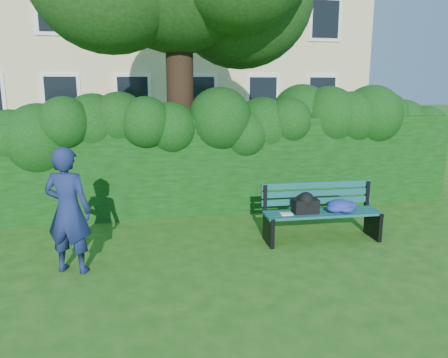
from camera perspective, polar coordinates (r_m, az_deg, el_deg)
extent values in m
plane|color=#225816|center=(6.67, 1.14, -9.08)|extent=(80.00, 80.00, 0.00)
cube|color=white|center=(16.16, -20.48, 10.03)|extent=(1.30, 0.08, 1.60)
cube|color=black|center=(16.12, -20.50, 10.03)|extent=(1.05, 0.04, 1.35)
cube|color=white|center=(16.02, -11.81, 10.53)|extent=(1.30, 0.08, 1.60)
cube|color=black|center=(15.98, -11.81, 10.52)|extent=(1.05, 0.04, 1.35)
cube|color=white|center=(16.24, -3.17, 10.78)|extent=(1.30, 0.08, 1.60)
cube|color=black|center=(16.20, -3.15, 10.78)|extent=(1.05, 0.04, 1.35)
cube|color=white|center=(16.81, 5.07, 10.81)|extent=(1.30, 0.08, 1.60)
cube|color=black|center=(16.77, 5.11, 10.80)|extent=(1.05, 0.04, 1.35)
cube|color=white|center=(17.68, 12.63, 10.64)|extent=(1.30, 0.08, 1.60)
cube|color=black|center=(17.65, 12.69, 10.63)|extent=(1.05, 0.04, 1.35)
cube|color=white|center=(16.32, -21.26, 19.88)|extent=(1.30, 0.08, 1.60)
cube|color=black|center=(16.28, -21.28, 19.89)|extent=(1.05, 0.04, 1.35)
cube|color=white|center=(16.19, -12.28, 20.47)|extent=(1.30, 0.08, 1.60)
cube|color=black|center=(16.15, -12.27, 20.49)|extent=(1.05, 0.04, 1.35)
cube|color=white|center=(16.41, -3.29, 20.61)|extent=(1.30, 0.08, 1.60)
cube|color=black|center=(16.37, -3.27, 20.63)|extent=(1.05, 0.04, 1.35)
cube|color=white|center=(16.97, 5.26, 20.30)|extent=(1.30, 0.08, 1.60)
cube|color=black|center=(16.93, 5.31, 20.32)|extent=(1.05, 0.04, 1.35)
cube|color=white|center=(17.83, 13.08, 19.66)|extent=(1.30, 0.08, 1.60)
cube|color=black|center=(17.80, 13.14, 19.67)|extent=(1.05, 0.04, 1.35)
cube|color=black|center=(8.51, -2.36, 1.92)|extent=(10.00, 1.00, 1.80)
cylinder|color=black|center=(8.56, -5.75, 11.12)|extent=(0.52, 0.52, 4.53)
cube|color=#0F474C|center=(6.88, 13.30, -4.78)|extent=(1.84, 0.20, 0.04)
cube|color=#0F474C|center=(6.99, 12.92, -4.50)|extent=(1.84, 0.20, 0.04)
cube|color=#0F474C|center=(7.10, 12.56, -4.23)|extent=(1.84, 0.20, 0.04)
cube|color=#0F474C|center=(7.20, 12.20, -3.96)|extent=(1.84, 0.20, 0.04)
cube|color=#0F474C|center=(7.24, 12.02, -2.80)|extent=(1.84, 0.14, 0.10)
cube|color=#0F474C|center=(7.22, 12.04, -1.78)|extent=(1.84, 0.14, 0.10)
cube|color=#0F474C|center=(7.20, 12.05, -0.76)|extent=(1.84, 0.14, 0.10)
cube|color=black|center=(6.84, 5.83, -6.64)|extent=(0.09, 0.50, 0.44)
cube|color=black|center=(6.96, 5.35, -2.60)|extent=(0.06, 0.06, 0.45)
cube|color=black|center=(6.73, 5.98, -5.00)|extent=(0.08, 0.42, 0.05)
cube|color=black|center=(7.47, 18.88, -5.60)|extent=(0.09, 0.50, 0.44)
cube|color=black|center=(7.58, 18.18, -1.93)|extent=(0.06, 0.06, 0.45)
cube|color=black|center=(7.37, 19.18, -4.09)|extent=(0.08, 0.42, 0.05)
cube|color=white|center=(6.79, 8.15, -4.55)|extent=(0.19, 0.14, 0.02)
cube|color=black|center=(6.91, 10.61, -3.48)|extent=(0.39, 0.26, 0.22)
imported|color=navy|center=(5.99, -19.68, -3.92)|extent=(0.71, 0.59, 1.67)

